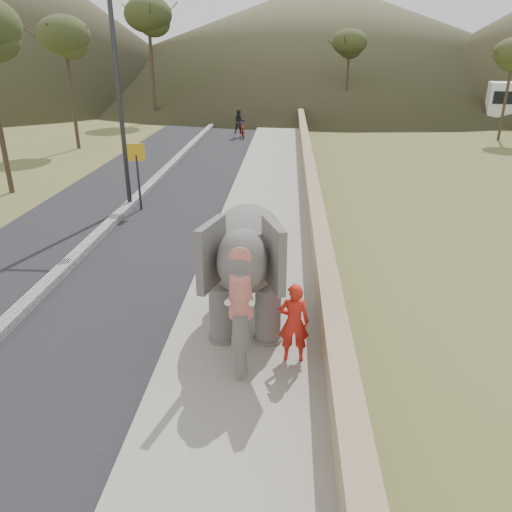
{
  "coord_description": "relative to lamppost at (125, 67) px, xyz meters",
  "views": [
    {
      "loc": [
        0.77,
        -5.77,
        5.42
      ],
      "look_at": [
        0.2,
        3.14,
        1.7
      ],
      "focal_mm": 35.0,
      "sensor_mm": 36.0,
      "label": 1
    }
  ],
  "objects": [
    {
      "name": "lamppost",
      "position": [
        0.0,
        0.0,
        0.0
      ],
      "size": [
        1.76,
        0.36,
        8.0
      ],
      "color": "#2E2D32",
      "rests_on": "ground"
    },
    {
      "name": "hill_far",
      "position": [
        9.69,
        58.4,
        2.13
      ],
      "size": [
        80.0,
        80.0,
        14.0
      ],
      "primitive_type": "cone",
      "color": "brown",
      "rests_on": "ground"
    },
    {
      "name": "median",
      "position": [
        -0.31,
        -1.6,
        -4.76
      ],
      "size": [
        0.35,
        120.0,
        0.22
      ],
      "primitive_type": "cube",
      "color": "black",
      "rests_on": "ground"
    },
    {
      "name": "ground",
      "position": [
        4.69,
        -11.6,
        -4.87
      ],
      "size": [
        160.0,
        160.0,
        0.0
      ],
      "primitive_type": "plane",
      "color": "olive",
      "rests_on": "ground"
    },
    {
      "name": "parapet",
      "position": [
        6.34,
        -1.6,
        -4.32
      ],
      "size": [
        0.3,
        120.0,
        1.1
      ],
      "primitive_type": "cube",
      "color": "tan",
      "rests_on": "ground"
    },
    {
      "name": "signboard",
      "position": [
        0.19,
        -0.32,
        -3.23
      ],
      "size": [
        0.6,
        0.08,
        2.4
      ],
      "color": "#2D2D33",
      "rests_on": "ground"
    },
    {
      "name": "walkway",
      "position": [
        4.69,
        -1.6,
        -4.8
      ],
      "size": [
        3.0,
        120.0,
        0.15
      ],
      "primitive_type": "cube",
      "color": "#9E9687",
      "rests_on": "ground"
    },
    {
      "name": "road",
      "position": [
        -0.31,
        -1.6,
        -4.86
      ],
      "size": [
        7.0,
        120.0,
        0.03
      ],
      "primitive_type": "cube",
      "color": "black",
      "rests_on": "ground"
    },
    {
      "name": "motorcyclist",
      "position": [
        2.39,
        15.75,
        -4.18
      ],
      "size": [
        1.08,
        1.81,
        1.8
      ],
      "color": "maroon",
      "rests_on": "ground"
    },
    {
      "name": "trees",
      "position": [
        3.5,
        13.46,
        -0.89
      ],
      "size": [
        42.45,
        36.04,
        9.4
      ],
      "color": "#473828",
      "rests_on": "ground"
    },
    {
      "name": "distant_car",
      "position": [
        22.56,
        23.59,
        -4.15
      ],
      "size": [
        4.55,
        3.22,
        1.44
      ],
      "primitive_type": "imported",
      "rotation": [
        0.0,
        0.0,
        1.17
      ],
      "color": "#B2B2B9",
      "rests_on": "ground"
    },
    {
      "name": "elephant_and_man",
      "position": [
        4.71,
        -8.22,
        -3.45
      ],
      "size": [
        2.16,
        3.58,
        2.56
      ],
      "color": "slate",
      "rests_on": "ground"
    }
  ]
}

